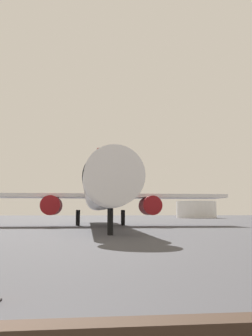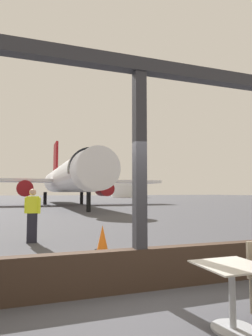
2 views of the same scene
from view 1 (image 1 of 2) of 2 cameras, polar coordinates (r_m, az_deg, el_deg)
ground_plane at (r=42.52m, az=-8.77°, el=-9.01°), size 220.00×220.00×0.00m
airplane at (r=34.84m, az=-3.94°, el=-3.99°), size 25.86×33.19×10.09m
fuel_storage_tank at (r=87.07m, az=11.35°, el=-6.66°), size 9.57×9.57×4.00m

